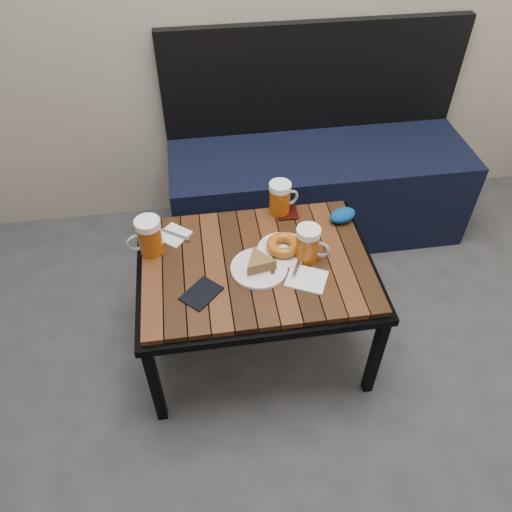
{
  "coord_description": "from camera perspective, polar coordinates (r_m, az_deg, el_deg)",
  "views": [
    {
      "loc": [
        -0.3,
        -0.17,
        1.72
      ],
      "look_at": [
        -0.12,
        1.06,
        0.5
      ],
      "focal_mm": 35.0,
      "sensor_mm": 36.0,
      "label": 1
    }
  ],
  "objects": [
    {
      "name": "bench",
      "position": [
        2.48,
        6.93,
        8.56
      ],
      "size": [
        1.4,
        0.5,
        0.95
      ],
      "color": "black",
      "rests_on": "ground"
    },
    {
      "name": "cafe_table",
      "position": [
        1.79,
        0.0,
        -1.65
      ],
      "size": [
        0.84,
        0.62,
        0.47
      ],
      "color": "black",
      "rests_on": "ground"
    },
    {
      "name": "beer_mug_left",
      "position": [
        1.78,
        -12.13,
        2.19
      ],
      "size": [
        0.14,
        0.1,
        0.14
      ],
      "rotation": [
        0.0,
        0.0,
        3.39
      ],
      "color": "#A0460C",
      "rests_on": "cafe_table"
    },
    {
      "name": "beer_mug_centre",
      "position": [
        1.92,
        2.8,
        6.65
      ],
      "size": [
        0.13,
        0.1,
        0.13
      ],
      "rotation": [
        0.0,
        0.0,
        0.28
      ],
      "color": "#A0460C",
      "rests_on": "cafe_table"
    },
    {
      "name": "beer_mug_right",
      "position": [
        1.73,
        5.99,
        1.4
      ],
      "size": [
        0.13,
        0.11,
        0.13
      ],
      "rotation": [
        0.0,
        0.0,
        -0.48
      ],
      "color": "#A0460C",
      "rests_on": "cafe_table"
    },
    {
      "name": "plate_pie",
      "position": [
        1.71,
        0.36,
        -1.07
      ],
      "size": [
        0.2,
        0.2,
        0.06
      ],
      "color": "white",
      "rests_on": "cafe_table"
    },
    {
      "name": "plate_bagel",
      "position": [
        1.78,
        3.13,
        0.98
      ],
      "size": [
        0.19,
        0.23,
        0.05
      ],
      "color": "white",
      "rests_on": "cafe_table"
    },
    {
      "name": "napkin_left",
      "position": [
        1.88,
        -9.4,
        2.38
      ],
      "size": [
        0.14,
        0.14,
        0.01
      ],
      "rotation": [
        0.0,
        0.0,
        0.86
      ],
      "color": "white",
      "rests_on": "cafe_table"
    },
    {
      "name": "napkin_right",
      "position": [
        1.7,
        5.8,
        -2.64
      ],
      "size": [
        0.17,
        0.16,
        0.01
      ],
      "rotation": [
        0.0,
        0.0,
        -0.46
      ],
      "color": "white",
      "rests_on": "cafe_table"
    },
    {
      "name": "passport_navy",
      "position": [
        1.66,
        -6.25,
        -4.28
      ],
      "size": [
        0.16,
        0.16,
        0.01
      ],
      "primitive_type": "cube",
      "rotation": [
        0.0,
        0.0,
        -0.78
      ],
      "color": "black",
      "rests_on": "cafe_table"
    },
    {
      "name": "passport_burgundy",
      "position": [
        1.97,
        3.48,
        5.21
      ],
      "size": [
        0.08,
        0.11,
        0.01
      ],
      "primitive_type": "cube",
      "rotation": [
        0.0,
        0.0,
        -0.0
      ],
      "color": "black",
      "rests_on": "cafe_table"
    },
    {
      "name": "knit_pouch",
      "position": [
        1.94,
        9.85,
        4.61
      ],
      "size": [
        0.13,
        0.11,
        0.05
      ],
      "primitive_type": "ellipsoid",
      "rotation": [
        0.0,
        0.0,
        0.4
      ],
      "color": "#05168A",
      "rests_on": "cafe_table"
    }
  ]
}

